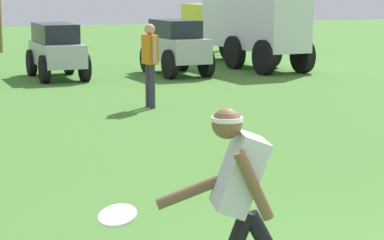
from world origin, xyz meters
The scene contains 6 objects.
frisbee_thrower centered at (-0.90, 0.99, 0.80)m, with size 1.03×0.64×1.43m.
frisbee_in_flight centered at (-1.66, 1.39, 0.65)m, with size 0.39×0.39×0.10m.
teammate_near_sideline centered at (1.51, 9.56, 0.94)m, with size 0.22×0.50×1.56m.
parked_car_slot_c centered at (0.94, 14.81, 0.72)m, with size 1.17×2.41×1.34m.
parked_car_slot_d centered at (3.92, 14.35, 0.74)m, with size 1.20×2.37×1.40m.
box_truck centered at (6.50, 15.65, 1.23)m, with size 1.52×5.93×2.20m.
Camera 1 is at (-3.13, -3.45, 2.23)m, focal length 70.00 mm.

